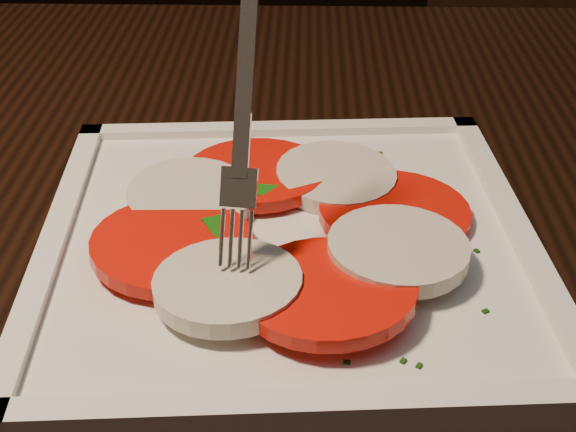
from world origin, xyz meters
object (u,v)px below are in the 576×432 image
object	(u,v)px
fork	(248,94)
table	(430,303)
chair	(548,95)
plate	(288,247)

from	to	relation	value
fork	table	bearing A→B (deg)	42.05
chair	plate	size ratio (longest dim) A/B	3.17
table	chair	xyz separation A→B (m)	(0.18, 0.68, -0.12)
table	plate	bearing A→B (deg)	-134.85
table	plate	xyz separation A→B (m)	(-0.09, -0.09, 0.11)
fork	plate	bearing A→B (deg)	27.62
plate	chair	bearing A→B (deg)	70.41
chair	plate	xyz separation A→B (m)	(-0.28, -0.78, 0.22)
plate	fork	distance (m)	0.11
chair	plate	distance (m)	0.85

